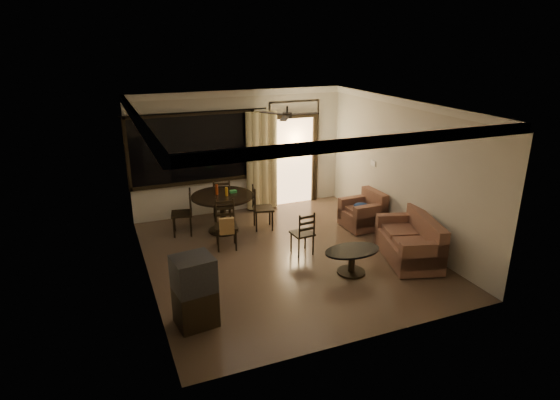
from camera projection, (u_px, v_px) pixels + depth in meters
name	position (u px, v px, depth m)	size (l,w,h in m)	color
ground	(287.00, 256.00, 8.80)	(5.50, 5.50, 0.00)	#7F6651
room_shell	(280.00, 140.00, 9.95)	(5.50, 6.70, 5.50)	beige
dining_table	(223.00, 203.00, 9.73)	(1.28, 1.28, 1.02)	black
dining_chair_west	(183.00, 221.00, 9.70)	(0.50, 0.50, 0.95)	black
dining_chair_east	(263.00, 216.00, 9.99)	(0.50, 0.50, 0.95)	black
dining_chair_south	(226.00, 233.00, 9.04)	(0.50, 0.54, 0.95)	black
dining_chair_north	(222.00, 207.00, 10.49)	(0.50, 0.50, 0.95)	black
tv_cabinet	(195.00, 291.00, 6.57)	(0.61, 0.56, 1.05)	black
sofa	(411.00, 243.00, 8.58)	(1.20, 1.68, 0.81)	#4A2722
armchair	(364.00, 213.00, 10.04)	(0.79, 0.79, 0.78)	#4A2722
coffee_table	(352.00, 257.00, 8.08)	(1.01, 0.60, 0.44)	black
side_chair	(302.00, 241.00, 8.83)	(0.41, 0.41, 0.86)	black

